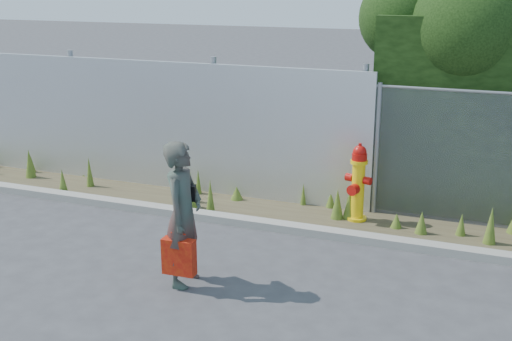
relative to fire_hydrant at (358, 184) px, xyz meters
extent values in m
plane|color=#3A393C|center=(-0.88, -2.58, -0.59)|extent=(80.00, 80.00, 0.00)
cube|color=gray|center=(-0.88, -0.78, -0.53)|extent=(16.00, 0.22, 0.12)
cube|color=#453C27|center=(-0.88, -0.18, -0.58)|extent=(16.00, 1.20, 0.01)
cone|color=#415D1B|center=(-2.77, 0.25, -0.37)|extent=(0.11, 0.11, 0.44)
cone|color=#415D1B|center=(0.61, -0.11, -0.47)|extent=(0.17, 0.17, 0.23)
cone|color=#415D1B|center=(-2.71, -0.16, -0.32)|extent=(0.15, 0.15, 0.53)
cone|color=#415D1B|center=(-6.25, 0.26, -0.43)|extent=(0.13, 0.13, 0.32)
cone|color=#415D1B|center=(1.51, -0.07, -0.42)|extent=(0.15, 0.15, 0.33)
cone|color=#415D1B|center=(-6.05, -0.01, -0.32)|extent=(0.19, 0.19, 0.54)
cone|color=#415D1B|center=(-2.55, -0.41, -0.38)|extent=(0.22, 0.22, 0.42)
cone|color=#415D1B|center=(-0.95, 0.36, -0.40)|extent=(0.10, 0.10, 0.37)
cone|color=#415D1B|center=(-4.72, -0.06, -0.32)|extent=(0.13, 0.13, 0.54)
cone|color=#415D1B|center=(-0.50, 0.40, -0.44)|extent=(0.16, 0.16, 0.29)
cone|color=#415D1B|center=(-2.21, -0.47, -0.32)|extent=(0.14, 0.14, 0.54)
cone|color=#415D1B|center=(-2.05, 0.21, -0.47)|extent=(0.21, 0.21, 0.23)
cone|color=#415D1B|center=(-5.18, 0.47, -0.43)|extent=(0.20, 0.20, 0.32)
cone|color=#415D1B|center=(-0.18, 0.13, -0.43)|extent=(0.10, 0.10, 0.31)
cone|color=#415D1B|center=(1.90, -0.24, -0.32)|extent=(0.18, 0.18, 0.54)
cone|color=#415D1B|center=(-4.91, -0.56, -0.37)|extent=(0.17, 0.17, 0.44)
cone|color=#415D1B|center=(0.98, -0.20, -0.41)|extent=(0.18, 0.18, 0.34)
cone|color=#415D1B|center=(-0.12, 0.01, -0.36)|extent=(0.19, 0.19, 0.46)
cone|color=#415D1B|center=(-0.29, -0.05, -0.35)|extent=(0.20, 0.20, 0.47)
cube|color=silver|center=(-4.13, 0.42, 0.51)|extent=(8.50, 0.08, 2.20)
cylinder|color=gray|center=(-5.38, 0.54, 0.56)|extent=(0.10, 0.10, 2.30)
cylinder|color=gray|center=(-2.58, 0.54, 0.56)|extent=(0.10, 0.10, 2.30)
cylinder|color=gray|center=(-0.08, 0.54, 0.56)|extent=(0.10, 0.10, 2.30)
cylinder|color=gray|center=(0.17, 0.42, 0.44)|extent=(0.07, 0.07, 2.05)
sphere|color=black|center=(0.29, 1.53, 2.34)|extent=(1.41, 1.41, 1.41)
sphere|color=black|center=(1.29, 1.29, 2.21)|extent=(1.83, 1.83, 1.83)
cylinder|color=yellow|center=(0.00, 0.01, -0.55)|extent=(0.30, 0.30, 0.06)
cylinder|color=yellow|center=(0.00, 0.01, -0.13)|extent=(0.19, 0.19, 0.91)
cylinder|color=yellow|center=(0.00, 0.01, 0.34)|extent=(0.26, 0.26, 0.05)
cylinder|color=#B20F0A|center=(0.00, 0.01, 0.42)|extent=(0.22, 0.22, 0.11)
sphere|color=#B20F0A|center=(0.00, 0.01, 0.49)|extent=(0.20, 0.20, 0.20)
cylinder|color=#B20F0A|center=(0.00, 0.01, 0.60)|extent=(0.05, 0.05, 0.05)
cylinder|color=#B20F0A|center=(-0.15, 0.01, 0.07)|extent=(0.11, 0.12, 0.12)
cylinder|color=#B20F0A|center=(0.15, 0.01, 0.07)|extent=(0.11, 0.12, 0.12)
cylinder|color=#B20F0A|center=(0.00, -0.14, -0.05)|extent=(0.16, 0.13, 0.16)
imported|color=#0F6452|center=(-1.49, -2.75, 0.29)|extent=(0.47, 0.67, 1.75)
cube|color=#A3090A|center=(-1.47, -2.93, -0.17)|extent=(0.39, 0.14, 0.43)
cylinder|color=#A3090A|center=(-1.47, -2.93, 0.12)|extent=(0.19, 0.02, 0.02)
cube|color=black|center=(-1.52, -2.63, 0.51)|extent=(0.25, 0.10, 0.19)
camera|label=1|loc=(1.82, -9.02, 2.94)|focal=45.00mm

